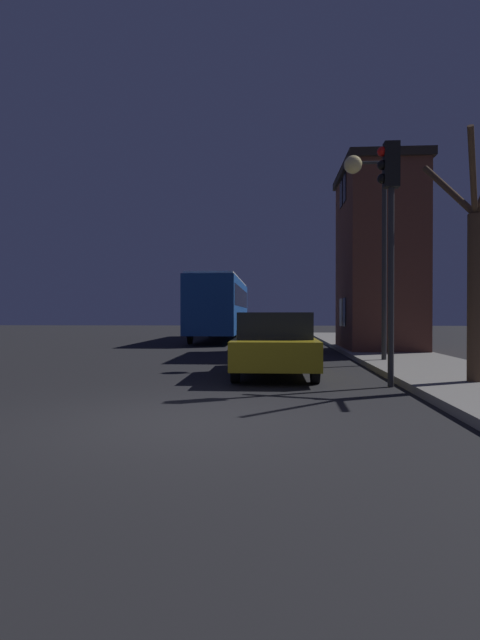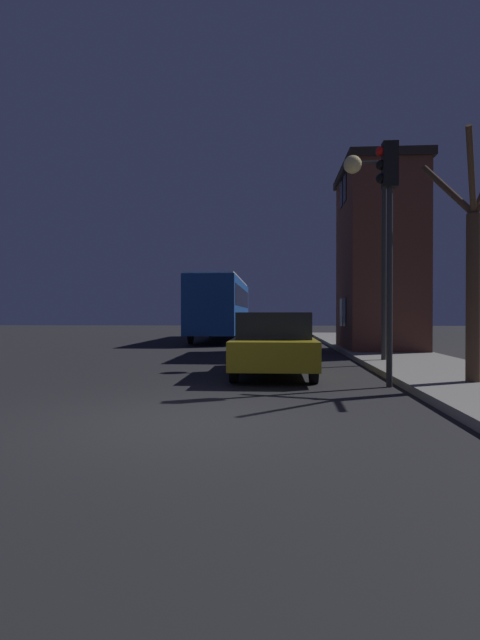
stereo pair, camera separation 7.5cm
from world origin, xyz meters
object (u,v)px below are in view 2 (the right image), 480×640
at_px(streetlamp, 367,205).
at_px(bus, 222,304).
at_px(traffic_light, 388,213).
at_px(car_far_lane, 279,327).
at_px(car_mid_lane, 276,333).
at_px(bare_tree, 473,269).
at_px(car_near_lane, 274,343).

height_order(streetlamp, bus, streetlamp).
bearing_deg(bus, traffic_light, -73.75).
bearing_deg(car_far_lane, car_mid_lane, -91.11).
distance_m(bare_tree, bus, 19.54).
distance_m(bare_tree, car_mid_lane, 10.96).
relative_size(car_mid_lane, car_far_lane, 1.11).
xyz_separation_m(traffic_light, car_far_lane, (-2.02, 19.29, -2.78)).
bearing_deg(bare_tree, car_near_lane, 151.96).
bearing_deg(streetlamp, bus, 112.64).
relative_size(bus, car_near_lane, 2.54).
xyz_separation_m(traffic_light, bus, (-5.29, 18.13, -1.42)).
bearing_deg(streetlamp, car_near_lane, -135.50).
distance_m(traffic_light, car_near_lane, 4.02).
relative_size(streetlamp, bare_tree, 1.27).
height_order(bare_tree, car_far_lane, bare_tree).
xyz_separation_m(streetlamp, car_far_lane, (-2.41, 14.77, -3.91)).
distance_m(bus, car_far_lane, 3.72).
relative_size(streetlamp, car_near_lane, 1.26).
distance_m(traffic_light, bus, 18.94).
xyz_separation_m(car_mid_lane, car_far_lane, (0.18, 9.30, -0.02)).
height_order(bare_tree, car_near_lane, bare_tree).
relative_size(streetlamp, bus, 0.49).
distance_m(streetlamp, traffic_light, 4.68).
height_order(streetlamp, car_near_lane, streetlamp).
bearing_deg(car_far_lane, bare_tree, -79.53).
bearing_deg(bus, streetlamp, -67.36).
bearing_deg(bus, car_near_lane, -79.54).
height_order(car_mid_lane, car_far_lane, car_mid_lane).
bearing_deg(bus, bare_tree, -69.45).
height_order(car_near_lane, car_far_lane, car_near_lane).
height_order(bare_tree, bus, bare_tree).
xyz_separation_m(bare_tree, car_near_lane, (-3.86, 2.06, -1.56)).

